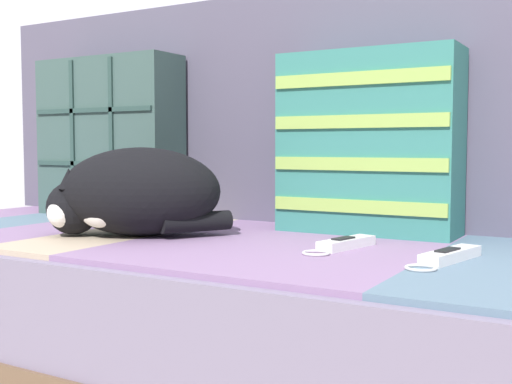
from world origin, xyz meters
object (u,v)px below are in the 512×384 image
object	(u,v)px
couch	(251,328)
throw_pillow_quilted	(109,137)
throw_pillow_striped	(368,143)
sleeping_cat	(133,194)
game_remote_near	(449,256)
game_remote_far	(344,244)

from	to	relation	value
couch	throw_pillow_quilted	distance (m)	0.71
throw_pillow_striped	sleeping_cat	size ratio (longest dim) A/B	0.99
throw_pillow_striped	sleeping_cat	distance (m)	0.51
throw_pillow_striped	game_remote_near	bearing A→B (deg)	-47.87
throw_pillow_striped	game_remote_far	xyz separation A→B (m)	(0.04, -0.22, -0.19)
game_remote_far	game_remote_near	bearing A→B (deg)	-10.36
throw_pillow_striped	game_remote_far	world-z (taller)	throw_pillow_striped
sleeping_cat	throw_pillow_quilted	bearing A→B (deg)	138.88
throw_pillow_quilted	sleeping_cat	bearing A→B (deg)	-41.12
game_remote_near	game_remote_far	size ratio (longest dim) A/B	1.09
throw_pillow_striped	game_remote_far	bearing A→B (deg)	-80.16
throw_pillow_quilted	throw_pillow_striped	distance (m)	0.74
game_remote_near	game_remote_far	world-z (taller)	same
throw_pillow_striped	sleeping_cat	xyz separation A→B (m)	(-0.41, -0.29, -0.11)
couch	game_remote_near	size ratio (longest dim) A/B	9.59
couch	throw_pillow_striped	world-z (taller)	throw_pillow_striped
throw_pillow_quilted	game_remote_far	xyz separation A→B (m)	(0.78, -0.22, -0.20)
game_remote_far	throw_pillow_quilted	bearing A→B (deg)	163.85
throw_pillow_quilted	throw_pillow_striped	world-z (taller)	throw_pillow_quilted
game_remote_near	throw_pillow_striped	bearing A→B (deg)	132.13
sleeping_cat	game_remote_near	xyz separation A→B (m)	(0.64, 0.03, -0.08)
throw_pillow_quilted	sleeping_cat	distance (m)	0.45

